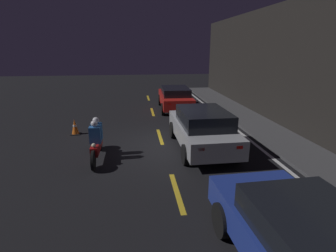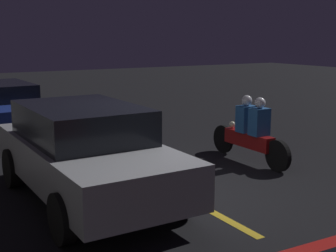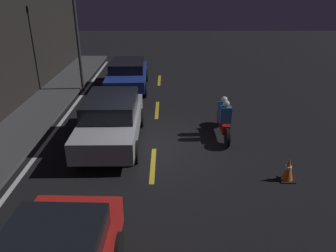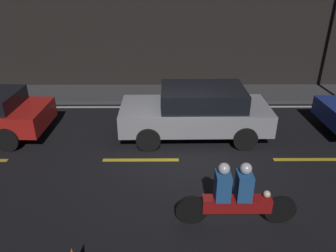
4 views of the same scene
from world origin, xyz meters
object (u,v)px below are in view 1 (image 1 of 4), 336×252
taxi_red (175,97)px  traffic_cone_near (75,127)px  hatchback_silver (202,128)px  sedan_blue (311,248)px  motorcycle (96,140)px

taxi_red → traffic_cone_near: taxi_red is taller
hatchback_silver → sedan_blue: bearing=-179.3°
hatchback_silver → motorcycle: bearing=95.6°
taxi_red → traffic_cone_near: size_ratio=6.55×
motorcycle → hatchback_silver: bearing=96.1°
taxi_red → hatchback_silver: 6.51m
sedan_blue → traffic_cone_near: sedan_blue is taller
hatchback_silver → motorcycle: 3.76m
sedan_blue → traffic_cone_near: bearing=29.7°
taxi_red → sedan_blue: 12.50m
taxi_red → traffic_cone_near: 6.53m
motorcycle → traffic_cone_near: bearing=-155.1°
hatchback_silver → sedan_blue: (6.00, 0.14, -0.06)m
taxi_red → motorcycle: 7.86m
hatchback_silver → motorcycle: hatchback_silver is taller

